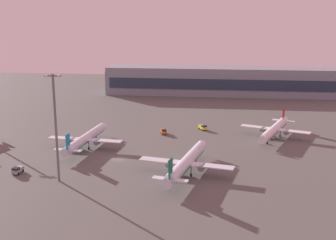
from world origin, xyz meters
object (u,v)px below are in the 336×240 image
object	(u,v)px
cargo_loader	(203,127)
apron_light_central	(56,122)
maintenance_van	(164,131)
baggage_tractor	(18,170)
airplane_far_stand	(186,162)
airplane_terminal_side	(275,129)
airplane_mid_apron	(85,139)

from	to	relation	value
cargo_loader	apron_light_central	world-z (taller)	apron_light_central
cargo_loader	maintenance_van	bearing A→B (deg)	-4.55
baggage_tractor	airplane_far_stand	bearing A→B (deg)	-167.71
baggage_tractor	maintenance_van	size ratio (longest dim) A/B	0.96
airplane_terminal_side	baggage_tractor	distance (m)	97.08
maintenance_van	airplane_far_stand	bearing A→B (deg)	89.80
apron_light_central	airplane_terminal_side	bearing A→B (deg)	38.96
airplane_far_stand	airplane_mid_apron	distance (m)	44.54
airplane_far_stand	airplane_mid_apron	size ratio (longest dim) A/B	1.05
airplane_mid_apron	baggage_tractor	xyz separation A→B (m)	(-12.89, -28.11, -2.30)
airplane_far_stand	baggage_tractor	xyz separation A→B (m)	(-51.42, -5.76, -2.51)
maintenance_van	airplane_terminal_side	bearing A→B (deg)	163.93
airplane_mid_apron	cargo_loader	size ratio (longest dim) A/B	7.90
maintenance_van	apron_light_central	distance (m)	62.25
airplane_far_stand	airplane_mid_apron	xyz separation A→B (m)	(-38.53, 22.35, -0.21)
baggage_tractor	cargo_loader	bearing A→B (deg)	-126.82
airplane_terminal_side	apron_light_central	size ratio (longest dim) A/B	1.08
cargo_loader	airplane_terminal_side	bearing A→B (deg)	131.09
airplane_far_stand	maintenance_van	distance (m)	46.57
baggage_tractor	cargo_loader	world-z (taller)	same
maintenance_van	apron_light_central	bearing A→B (deg)	50.50
apron_light_central	airplane_mid_apron	bearing A→B (deg)	93.40
airplane_mid_apron	apron_light_central	world-z (taller)	apron_light_central
cargo_loader	airplane_mid_apron	bearing A→B (deg)	3.90
maintenance_van	apron_light_central	world-z (taller)	apron_light_central
baggage_tractor	airplane_mid_apron	bearing A→B (deg)	-108.74
baggage_tractor	cargo_loader	xyz separation A→B (m)	(54.29, 58.81, 0.00)
apron_light_central	baggage_tractor	bearing A→B (deg)	162.89
airplane_far_stand	apron_light_central	size ratio (longest dim) A/B	1.19
airplane_terminal_side	maintenance_van	xyz separation A→B (m)	(-44.19, 0.01, -2.25)
baggage_tractor	apron_light_central	distance (m)	22.69
maintenance_van	apron_light_central	size ratio (longest dim) A/B	0.14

